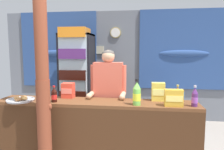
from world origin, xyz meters
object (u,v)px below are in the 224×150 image
object	(u,v)px
stall_counter	(94,131)
drink_fridge	(77,73)
snack_box_crackers	(68,90)
soda_bottle_cola	(54,95)
bottle_shelf_rack	(112,93)
plastic_lawn_chair	(171,110)
soda_bottle_grape_soda	(195,98)
timber_post	(43,84)
snack_box_instant_noodle	(158,92)
pastry_tray	(21,100)
soda_bottle_iced_tea	(177,95)
shopkeeper	(108,90)
soda_bottle_lime_soda	(137,94)
snack_box_choco_powder	(174,98)
soda_bottle_water	(42,91)

from	to	relation	value
stall_counter	drink_fridge	bearing A→B (deg)	113.68
drink_fridge	snack_box_crackers	bearing A→B (deg)	-77.51
soda_bottle_cola	bottle_shelf_rack	bearing A→B (deg)	76.64
plastic_lawn_chair	soda_bottle_grape_soda	bearing A→B (deg)	-87.06
timber_post	bottle_shelf_rack	size ratio (longest dim) A/B	2.01
snack_box_instant_noodle	pastry_tray	world-z (taller)	snack_box_instant_noodle
soda_bottle_iced_tea	shopkeeper	bearing A→B (deg)	163.37
timber_post	soda_bottle_lime_soda	size ratio (longest dim) A/B	7.66
stall_counter	plastic_lawn_chair	world-z (taller)	stall_counter
shopkeeper	soda_bottle_grape_soda	xyz separation A→B (m)	(1.12, -0.48, 0.02)
stall_counter	snack_box_choco_powder	size ratio (longest dim) A/B	12.41
shopkeeper	plastic_lawn_chair	bearing A→B (deg)	40.72
drink_fridge	soda_bottle_grape_soda	bearing A→B (deg)	-41.01
stall_counter	soda_bottle_lime_soda	bearing A→B (deg)	-3.50
stall_counter	bottle_shelf_rack	size ratio (longest dim) A/B	2.15
drink_fridge	snack_box_choco_powder	distance (m)	2.47
soda_bottle_lime_soda	pastry_tray	xyz separation A→B (m)	(-1.53, -0.00, -0.12)
timber_post	soda_bottle_grape_soda	distance (m)	1.81
soda_bottle_lime_soda	soda_bottle_water	bearing A→B (deg)	169.30
timber_post	bottle_shelf_rack	world-z (taller)	timber_post
stall_counter	snack_box_instant_noodle	world-z (taller)	snack_box_instant_noodle
shopkeeper	soda_bottle_water	xyz separation A→B (m)	(-0.93, -0.24, -0.00)
pastry_tray	soda_bottle_cola	bearing A→B (deg)	2.01
soda_bottle_iced_tea	soda_bottle_water	bearing A→B (deg)	178.74
timber_post	pastry_tray	bearing A→B (deg)	151.24
soda_bottle_iced_tea	snack_box_instant_noodle	size ratio (longest dim) A/B	0.95
plastic_lawn_chair	soda_bottle_grape_soda	distance (m)	1.48
snack_box_choco_powder	drink_fridge	bearing A→B (deg)	134.89
soda_bottle_cola	snack_box_choco_powder	xyz separation A→B (m)	(1.51, -0.01, 0.01)
snack_box_choco_powder	snack_box_instant_noodle	bearing A→B (deg)	120.94
soda_bottle_iced_tea	snack_box_instant_noodle	distance (m)	0.25
soda_bottle_grape_soda	soda_bottle_cola	bearing A→B (deg)	-179.64
soda_bottle_water	snack_box_crackers	xyz separation A→B (m)	(0.38, 0.03, 0.02)
snack_box_crackers	pastry_tray	size ratio (longest dim) A/B	0.58
plastic_lawn_chair	snack_box_choco_powder	world-z (taller)	snack_box_choco_powder
pastry_tray	stall_counter	bearing A→B (deg)	2.12
soda_bottle_cola	snack_box_crackers	size ratio (longest dim) A/B	1.03
stall_counter	snack_box_choco_powder	world-z (taller)	snack_box_choco_powder
drink_fridge	soda_bottle_grape_soda	size ratio (longest dim) A/B	8.00
stall_counter	soda_bottle_grape_soda	bearing A→B (deg)	-0.43
plastic_lawn_chair	soda_bottle_cola	world-z (taller)	soda_bottle_cola
bottle_shelf_rack	snack_box_instant_noodle	world-z (taller)	bottle_shelf_rack
soda_bottle_grape_soda	snack_box_crackers	bearing A→B (deg)	171.00
soda_bottle_cola	timber_post	bearing A→B (deg)	-95.78
soda_bottle_cola	snack_box_crackers	distance (m)	0.29
snack_box_crackers	bottle_shelf_rack	bearing A→B (deg)	77.53
soda_bottle_water	drink_fridge	bearing A→B (deg)	87.83
shopkeeper	snack_box_crackers	xyz separation A→B (m)	(-0.55, -0.21, 0.02)
soda_bottle_water	snack_box_instant_noodle	bearing A→B (deg)	0.62
plastic_lawn_chair	soda_bottle_cola	xyz separation A→B (m)	(-1.69, -1.39, 0.52)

